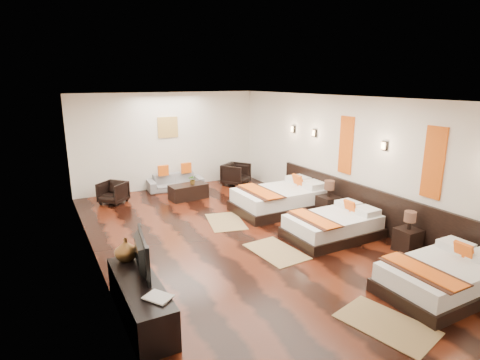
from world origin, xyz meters
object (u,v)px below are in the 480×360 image
nightstand_b (328,204)px  table_plant (193,179)px  tv (136,254)px  coffee_table (188,192)px  bed_mid (333,226)px  armchair_left (113,193)px  nightstand_a (408,237)px  sofa (175,182)px  figurine (126,249)px  tv_console (140,300)px  book (151,302)px  bed_near (443,277)px  bed_far (281,199)px  armchair_right (236,174)px

nightstand_b → table_plant: size_ratio=3.28×
tv → coffee_table: 5.24m
bed_mid → armchair_left: bearing=128.1°
nightstand_b → tv: 5.21m
bed_mid → nightstand_a: bearing=-57.7°
nightstand_a → nightstand_b: nightstand_b is taller
nightstand_b → sofa: nightstand_b is taller
nightstand_a → table_plant: bearing=114.2°
table_plant → figurine: bearing=-123.1°
tv_console → book: size_ratio=5.50×
nightstand_a → figurine: (-4.95, 0.97, 0.45)m
bed_mid → armchair_left: bed_mid is taller
armchair_left → coffee_table: 1.96m
figurine → bed_near: bearing=-27.9°
bed_far → nightstand_a: size_ratio=2.84×
sofa → bed_mid: bearing=-66.8°
sofa → armchair_right: 1.86m
tv_console → bed_mid: bearing=12.4°
nightstand_b → sofa: 4.60m
armchair_left → table_plant: size_ratio=2.38×
bed_near → table_plant: bearing=103.6°
nightstand_b → armchair_left: 5.49m
bed_far → tv_console: 5.06m
bed_mid → bed_far: bed_far is taller
bed_mid → bed_far: 1.91m
bed_mid → table_plant: size_ratio=7.16×
bed_mid → book: 4.47m
bed_mid → armchair_right: (0.17, 4.58, 0.08)m
nightstand_a → book: (-4.95, -0.33, 0.29)m
bed_mid → tv: (-4.14, -0.67, 0.57)m
bed_near → figurine: bearing=152.1°
bed_near → coffee_table: bed_near is taller
book → armchair_right: size_ratio=0.45×
bed_far → armchair_right: bed_far is taller
armchair_right → coffee_table: bearing=166.2°
tv_console → tv: bearing=79.0°
tv_console → tv: 0.61m
book → tv_console: bearing=90.0°
bed_near → figurine: 4.77m
figurine → sofa: (2.54, 5.17, -0.49)m
tv → armchair_right: bearing=-31.6°
nightstand_a → tv_console: 4.95m
bed_far → armchair_right: bearing=86.5°
tv → table_plant: size_ratio=3.57×
bed_mid → tv: bearing=-170.9°
book → bed_near: bearing=-12.3°
nightstand_a → sofa: nightstand_a is taller
figurine → armchair_left: (0.67, 4.70, -0.44)m
nightstand_a → bed_far: bearing=103.6°
book → table_plant: (2.67, 5.39, -0.03)m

